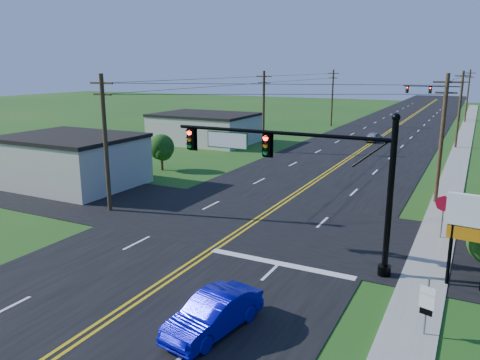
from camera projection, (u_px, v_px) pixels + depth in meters
The scene contains 20 objects.
ground at pixel (119, 310), 18.56m from camera, with size 260.00×260.00×0.00m, color #1A4E16.
road_main at pixel (375, 140), 61.84m from camera, with size 16.00×220.00×0.04m, color black.
road_cross at pixel (250, 222), 28.94m from camera, with size 70.00×10.00×0.04m, color black.
sidewalk at pixel (458, 160), 48.54m from camera, with size 2.00×160.00×0.08m, color gray.
signal_mast_main at pixel (296, 166), 22.45m from camera, with size 11.30×0.60×7.48m.
signal_mast_far at pixel (435, 95), 84.80m from camera, with size 10.98×0.60×7.48m.
cream_bldg_near at pixel (72, 160), 37.70m from camera, with size 10.20×8.20×4.10m.
cream_bldg_far at pixel (205, 128), 59.41m from camera, with size 12.20×9.20×3.70m.
utility_pole_left_a at pixel (105, 141), 30.30m from camera, with size 1.80×0.28×9.00m.
utility_pole_left_b at pixel (264, 110), 51.95m from camera, with size 1.80×0.28×9.00m.
utility_pole_left_c at pixel (332, 97), 75.32m from camera, with size 1.80×0.28×9.00m.
utility_pole_right_a at pixel (442, 137), 32.17m from camera, with size 1.80×0.28×9.00m.
utility_pole_right_b at pixel (460, 108), 54.68m from camera, with size 1.80×0.28×9.00m.
utility_pole_right_c at pixel (468, 95), 80.66m from camera, with size 1.80×0.28×9.00m.
tree_left at pixel (161, 147), 43.28m from camera, with size 2.40×2.40×3.37m.
blue_car at pixel (214, 314), 16.85m from camera, with size 1.49×4.27×1.41m, color #0808B4.
distant_car at pixel (374, 137), 60.06m from camera, with size 1.44×3.58×1.22m, color #A6A6AB.
route_sign at pixel (427, 303), 16.44m from camera, with size 0.54×0.19×2.23m.
stop_sign at pixel (443, 208), 25.78m from camera, with size 0.90×0.11×2.52m.
pylon_sign at pixel (471, 221), 19.66m from camera, with size 2.06×0.46×4.21m.
Camera 1 is at (11.94, -12.80, 9.38)m, focal length 35.00 mm.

